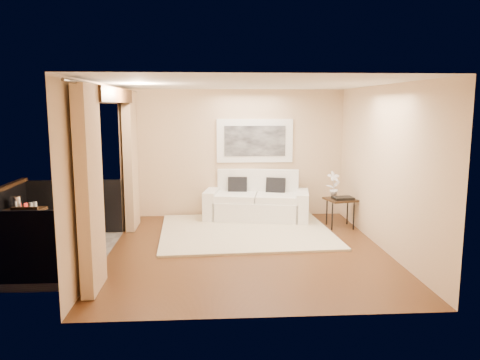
{
  "coord_description": "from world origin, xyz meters",
  "views": [
    {
      "loc": [
        -0.6,
        -7.43,
        2.37
      ],
      "look_at": [
        -0.07,
        0.77,
        1.05
      ],
      "focal_mm": 35.0,
      "sensor_mm": 36.0,
      "label": 1
    }
  ],
  "objects": [
    {
      "name": "side_table",
      "position": [
        1.93,
        1.35,
        0.51
      ],
      "size": [
        0.63,
        0.63,
        0.57
      ],
      "rotation": [
        0.0,
        0.0,
        0.24
      ],
      "color": "#311E10",
      "rests_on": "floor"
    },
    {
      "name": "orchid",
      "position": [
        1.83,
        1.52,
        0.83
      ],
      "size": [
        0.31,
        0.25,
        0.51
      ],
      "primitive_type": "imported",
      "rotation": [
        0.0,
        0.0,
        0.27
      ],
      "color": "white",
      "rests_on": "side_table"
    },
    {
      "name": "sofa",
      "position": [
        0.37,
        2.1,
        0.36
      ],
      "size": [
        2.25,
        1.28,
        1.02
      ],
      "rotation": [
        0.0,
        0.0,
        -0.18
      ],
      "color": "white",
      "rests_on": "floor"
    },
    {
      "name": "vase",
      "position": [
        -3.7,
        0.07,
        0.77
      ],
      "size": [
        0.04,
        0.04,
        0.18
      ],
      "primitive_type": "cylinder",
      "color": "silver",
      "rests_on": "bistro_table"
    },
    {
      "name": "room_shell",
      "position": [
        -2.13,
        0.0,
        2.52
      ],
      "size": [
        5.0,
        6.4,
        5.0
      ],
      "color": "white",
      "rests_on": "ground"
    },
    {
      "name": "balcony_chair_near",
      "position": [
        -3.33,
        -0.64,
        0.51
      ],
      "size": [
        0.39,
        0.4,
        0.89
      ],
      "rotation": [
        0.0,
        0.0,
        -0.02
      ],
      "color": "#311E10",
      "rests_on": "balcony"
    },
    {
      "name": "ice_bucket",
      "position": [
        -3.82,
        0.37,
        0.78
      ],
      "size": [
        0.18,
        0.18,
        0.2
      ],
      "primitive_type": "cylinder",
      "color": "silver",
      "rests_on": "bistro_table"
    },
    {
      "name": "balcony",
      "position": [
        -3.31,
        0.0,
        0.18
      ],
      "size": [
        1.81,
        2.6,
        1.17
      ],
      "color": "#605B56",
      "rests_on": "ground"
    },
    {
      "name": "rug",
      "position": [
        0.06,
        1.1,
        0.02
      ],
      "size": [
        3.28,
        2.89,
        0.04
      ],
      "primitive_type": "cube",
      "rotation": [
        0.0,
        0.0,
        0.05
      ],
      "color": "beige",
      "rests_on": "floor"
    },
    {
      "name": "bistro_table",
      "position": [
        -3.69,
        0.26,
        0.6
      ],
      "size": [
        0.69,
        0.69,
        0.68
      ],
      "rotation": [
        0.0,
        0.0,
        -0.22
      ],
      "color": "#311E10",
      "rests_on": "balcony"
    },
    {
      "name": "glass_a",
      "position": [
        -3.53,
        0.23,
        0.74
      ],
      "size": [
        0.06,
        0.06,
        0.12
      ],
      "primitive_type": "cylinder",
      "color": "silver",
      "rests_on": "bistro_table"
    },
    {
      "name": "candle",
      "position": [
        -3.68,
        0.41,
        0.72
      ],
      "size": [
        0.06,
        0.06,
        0.07
      ],
      "primitive_type": "cylinder",
      "color": "red",
      "rests_on": "bistro_table"
    },
    {
      "name": "floor",
      "position": [
        0.0,
        0.0,
        0.0
      ],
      "size": [
        5.0,
        5.0,
        0.0
      ],
      "primitive_type": "plane",
      "color": "#59341A",
      "rests_on": "ground"
    },
    {
      "name": "balcony_chair_far",
      "position": [
        -3.07,
        0.91,
        0.49
      ],
      "size": [
        0.41,
        0.41,
        0.86
      ],
      "rotation": [
        0.0,
        0.0,
        3.25
      ],
      "color": "#311E10",
      "rests_on": "balcony"
    },
    {
      "name": "curtains",
      "position": [
        -2.11,
        0.0,
        1.34
      ],
      "size": [
        0.16,
        4.8,
        2.64
      ],
      "color": "tan",
      "rests_on": "ground"
    },
    {
      "name": "artwork",
      "position": [
        0.35,
        2.46,
        1.62
      ],
      "size": [
        1.62,
        0.07,
        0.92
      ],
      "color": "white",
      "rests_on": "room_shell"
    },
    {
      "name": "glass_b",
      "position": [
        -3.48,
        0.28,
        0.74
      ],
      "size": [
        0.06,
        0.06,
        0.12
      ],
      "primitive_type": "cylinder",
      "color": "white",
      "rests_on": "bistro_table"
    },
    {
      "name": "tray",
      "position": [
        1.95,
        1.27,
        0.6
      ],
      "size": [
        0.41,
        0.32,
        0.05
      ],
      "primitive_type": "cube",
      "rotation": [
        0.0,
        0.0,
        0.12
      ],
      "color": "black",
      "rests_on": "side_table"
    }
  ]
}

